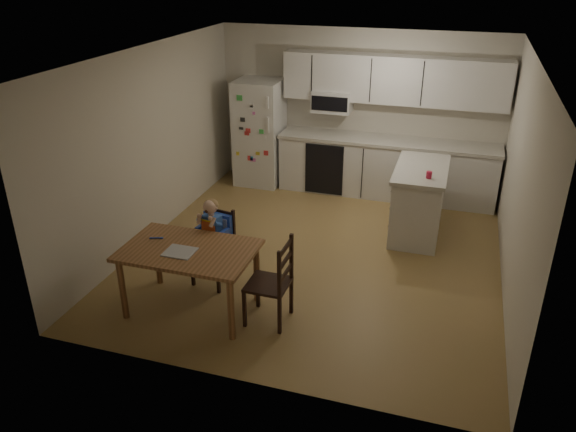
# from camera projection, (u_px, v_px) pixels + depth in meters

# --- Properties ---
(room) EXTENTS (4.52, 5.01, 2.51)m
(room) POSITION_uv_depth(u_px,v_px,m) (329.00, 150.00, 7.11)
(room) COLOR #9B7C48
(room) RESTS_ON ground
(refrigerator) EXTENTS (0.72, 0.70, 1.70)m
(refrigerator) POSITION_uv_depth(u_px,v_px,m) (260.00, 133.00, 9.14)
(refrigerator) COLOR silver
(refrigerator) RESTS_ON ground
(kitchen_run) EXTENTS (3.37, 0.62, 2.15)m
(kitchen_run) POSITION_uv_depth(u_px,v_px,m) (386.00, 141.00, 8.65)
(kitchen_run) COLOR silver
(kitchen_run) RESTS_ON ground
(kitchen_island) EXTENTS (0.68, 1.29, 0.95)m
(kitchen_island) POSITION_uv_depth(u_px,v_px,m) (418.00, 201.00, 7.56)
(kitchen_island) COLOR silver
(kitchen_island) RESTS_ON ground
(red_cup) EXTENTS (0.07, 0.07, 0.09)m
(red_cup) POSITION_uv_depth(u_px,v_px,m) (429.00, 175.00, 7.00)
(red_cup) COLOR #BE1837
(red_cup) RESTS_ON kitchen_island
(dining_table) EXTENTS (1.37, 0.88, 0.74)m
(dining_table) POSITION_uv_depth(u_px,v_px,m) (189.00, 257.00, 5.85)
(dining_table) COLOR brown
(dining_table) RESTS_ON ground
(napkin) EXTENTS (0.30, 0.26, 0.01)m
(napkin) POSITION_uv_depth(u_px,v_px,m) (180.00, 252.00, 5.73)
(napkin) COLOR #B8B8BE
(napkin) RESTS_ON dining_table
(toddler_spoon) EXTENTS (0.12, 0.06, 0.02)m
(toddler_spoon) POSITION_uv_depth(u_px,v_px,m) (155.00, 238.00, 6.00)
(toddler_spoon) COLOR blue
(toddler_spoon) RESTS_ON dining_table
(chair_booster) EXTENTS (0.46, 0.46, 1.05)m
(chair_booster) POSITION_uv_depth(u_px,v_px,m) (214.00, 232.00, 6.37)
(chair_booster) COLOR black
(chair_booster) RESTS_ON ground
(chair_side) EXTENTS (0.43, 0.43, 0.95)m
(chair_side) POSITION_uv_depth(u_px,v_px,m) (277.00, 277.00, 5.67)
(chair_side) COLOR black
(chair_side) RESTS_ON ground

